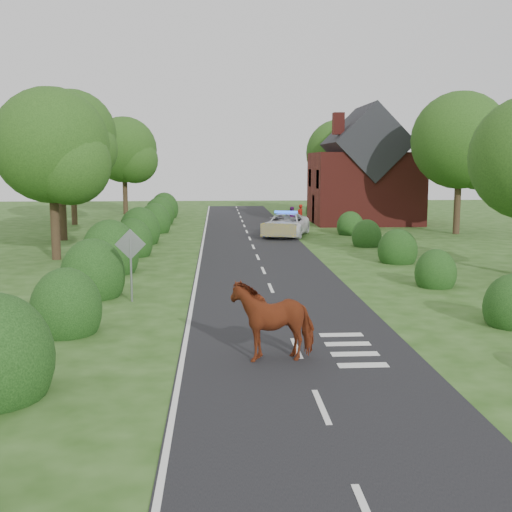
{
  "coord_description": "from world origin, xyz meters",
  "views": [
    {
      "loc": [
        -2.01,
        -19.96,
        4.8
      ],
      "look_at": [
        -0.58,
        3.74,
        1.3
      ],
      "focal_mm": 45.0,
      "sensor_mm": 36.0,
      "label": 1
    }
  ],
  "objects": [
    {
      "name": "cow",
      "position": [
        -0.67,
        -4.63,
        0.81
      ],
      "size": [
        2.46,
        1.59,
        1.62
      ],
      "primitive_type": "imported",
      "rotation": [
        0.0,
        0.0,
        -1.39
      ],
      "color": "maroon",
      "rests_on": "ground"
    },
    {
      "name": "tree_right_c",
      "position": [
        9.27,
        37.85,
        5.34
      ],
      "size": [
        6.15,
        6.0,
        8.58
      ],
      "color": "#332316",
      "rests_on": "ground"
    },
    {
      "name": "pedestrian_purple",
      "position": [
        3.38,
        26.42,
        0.79
      ],
      "size": [
        0.96,
        0.89,
        1.57
      ],
      "primitive_type": "imported",
      "rotation": [
        0.0,
        0.0,
        2.64
      ],
      "color": "#581560",
      "rests_on": "ground"
    },
    {
      "name": "tree_left_a",
      "position": [
        -9.75,
        11.86,
        5.34
      ],
      "size": [
        5.74,
        5.6,
        8.38
      ],
      "color": "#332316",
      "rests_on": "ground"
    },
    {
      "name": "police_van",
      "position": [
        2.43,
        21.37,
        0.75
      ],
      "size": [
        3.84,
        5.85,
        1.64
      ],
      "rotation": [
        0.0,
        0.0,
        -0.28
      ],
      "color": "white",
      "rests_on": "ground"
    },
    {
      "name": "house",
      "position": [
        9.49,
        30.0,
        3.79
      ],
      "size": [
        8.0,
        7.4,
        9.17
      ],
      "color": "maroon",
      "rests_on": "ground"
    },
    {
      "name": "hedgerow_right",
      "position": [
        6.6,
        11.21,
        0.55
      ],
      "size": [
        2.1,
        45.78,
        2.1
      ],
      "color": "black",
      "rests_on": "ground"
    },
    {
      "name": "tree_left_c",
      "position": [
        -12.7,
        29.83,
        6.53
      ],
      "size": [
        6.97,
        6.8,
        10.22
      ],
      "color": "#332316",
      "rests_on": "ground"
    },
    {
      "name": "road",
      "position": [
        0.0,
        15.0,
        0.01
      ],
      "size": [
        6.0,
        70.0,
        0.02
      ],
      "primitive_type": "cube",
      "color": "black",
      "rests_on": "ground"
    },
    {
      "name": "ground",
      "position": [
        0.0,
        0.0,
        0.0
      ],
      "size": [
        120.0,
        120.0,
        0.0
      ],
      "primitive_type": "plane",
      "color": "#264B14"
    },
    {
      "name": "road_sign",
      "position": [
        -5.0,
        2.0,
        1.65
      ],
      "size": [
        1.06,
        0.08,
        2.53
      ],
      "color": "gray",
      "rests_on": "ground"
    },
    {
      "name": "road_markings",
      "position": [
        -1.6,
        12.93,
        0.03
      ],
      "size": [
        4.96,
        70.0,
        0.01
      ],
      "color": "white",
      "rests_on": "road"
    },
    {
      "name": "hedgerow_left",
      "position": [
        -6.51,
        11.69,
        0.75
      ],
      "size": [
        2.75,
        50.41,
        3.0
      ],
      "color": "black",
      "rests_on": "ground"
    },
    {
      "name": "pedestrian_red",
      "position": [
        4.22,
        28.02,
        0.81
      ],
      "size": [
        0.7,
        0.68,
        1.62
      ],
      "primitive_type": "imported",
      "rotation": [
        0.0,
        0.0,
        3.84
      ],
      "color": "maroon",
      "rests_on": "ground"
    },
    {
      "name": "tree_left_d",
      "position": [
        -10.23,
        39.85,
        5.64
      ],
      "size": [
        6.15,
        6.0,
        8.89
      ],
      "color": "#332316",
      "rests_on": "ground"
    },
    {
      "name": "tree_left_b",
      "position": [
        -11.25,
        19.86,
        5.04
      ],
      "size": [
        5.74,
        5.6,
        8.07
      ],
      "color": "#332316",
      "rests_on": "ground"
    },
    {
      "name": "tree_right_b",
      "position": [
        14.29,
        21.84,
        5.94
      ],
      "size": [
        6.56,
        6.4,
        9.4
      ],
      "color": "#332316",
      "rests_on": "ground"
    }
  ]
}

